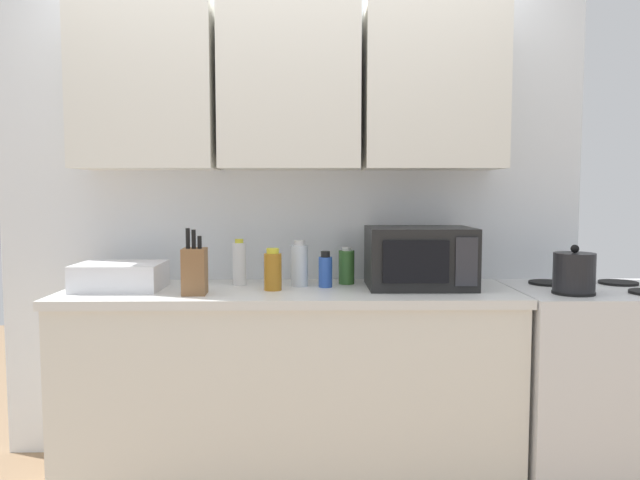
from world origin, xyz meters
TOP-DOWN VIEW (x-y plane):
  - wall_back_with_cabinets at (0.00, -0.06)m, footprint 2.92×0.38m
  - counter_run at (0.00, -0.30)m, footprint 2.05×0.63m
  - stove_range at (1.41, -0.32)m, footprint 0.76×0.64m
  - kettle at (1.24, -0.46)m, footprint 0.18×0.18m
  - microwave at (0.60, -0.27)m, footprint 0.48×0.37m
  - dish_rack at (-0.77, -0.30)m, footprint 0.38×0.30m
  - knife_block at (-0.40, -0.44)m, footprint 0.10×0.12m
  - bottle_amber_vinegar at (-0.07, -0.34)m, footprint 0.08×0.08m
  - bottle_white_jar at (-0.24, -0.18)m, footprint 0.06×0.06m
  - bottle_clear_tall at (0.04, -0.22)m, footprint 0.08×0.08m
  - bottle_blue_cleaner at (0.17, -0.26)m, footprint 0.06×0.06m
  - bottle_green_oil at (0.27, -0.16)m, footprint 0.08×0.08m

SIDE VIEW (x-z plane):
  - counter_run at x=0.00m, z-range 0.00..0.90m
  - stove_range at x=1.41m, z-range 0.00..0.91m
  - dish_rack at x=-0.77m, z-range 0.90..1.02m
  - bottle_blue_cleaner at x=0.17m, z-range 0.89..1.06m
  - bottle_green_oil at x=0.27m, z-range 0.89..1.07m
  - bottle_amber_vinegar at x=-0.07m, z-range 0.89..1.08m
  - kettle at x=1.24m, z-range 0.89..1.10m
  - bottle_clear_tall at x=0.04m, z-range 0.89..1.11m
  - knife_block at x=-0.40m, z-range 0.86..1.15m
  - bottle_white_jar at x=-0.24m, z-range 0.89..1.11m
  - microwave at x=0.60m, z-range 0.90..1.18m
  - wall_back_with_cabinets at x=0.00m, z-range 0.27..2.87m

